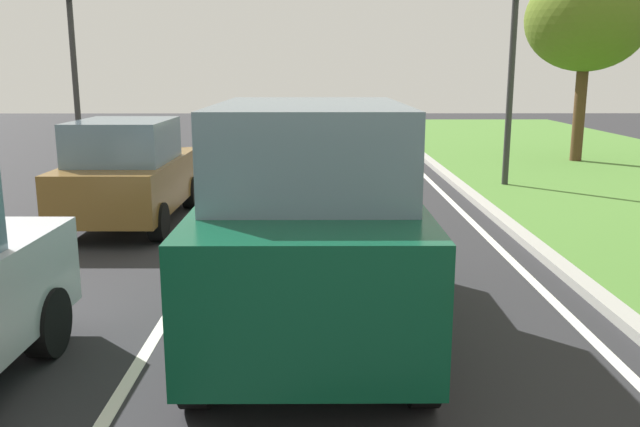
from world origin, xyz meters
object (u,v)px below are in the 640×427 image
(car_suv_ahead, at_px, (311,218))
(car_hatchback_far, at_px, (129,173))
(tree_roadside_far, at_px, (587,20))
(traffic_light_overhead_left, at_px, (69,26))
(traffic_light_near_right, at_px, (516,22))

(car_suv_ahead, distance_m, car_hatchback_far, 5.71)
(car_hatchback_far, relative_size, tree_roadside_far, 0.69)
(traffic_light_overhead_left, bearing_deg, tree_roadside_far, 10.50)
(car_suv_ahead, xyz_separation_m, traffic_light_overhead_left, (-5.77, 9.92, 2.43))
(car_hatchback_far, xyz_separation_m, traffic_light_overhead_left, (-2.67, 5.14, 2.72))
(traffic_light_overhead_left, distance_m, tree_roadside_far, 13.45)
(car_suv_ahead, bearing_deg, tree_roadside_far, 58.79)
(car_suv_ahead, xyz_separation_m, car_hatchback_far, (-3.11, 4.78, -0.28))
(car_hatchback_far, height_order, traffic_light_overhead_left, traffic_light_overhead_left)
(car_hatchback_far, bearing_deg, traffic_light_overhead_left, 117.78)
(traffic_light_near_right, xyz_separation_m, traffic_light_overhead_left, (-10.09, 1.64, 0.02))
(tree_roadside_far, bearing_deg, traffic_light_overhead_left, -169.50)
(traffic_light_overhead_left, relative_size, tree_roadside_far, 0.98)
(car_hatchback_far, distance_m, tree_roadside_far, 13.35)
(car_hatchback_far, height_order, tree_roadside_far, tree_roadside_far)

